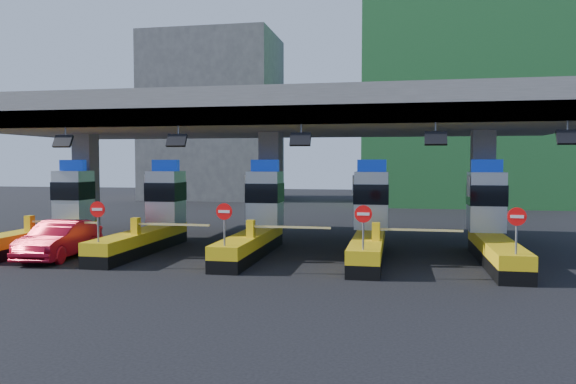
# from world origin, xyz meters

# --- Properties ---
(ground) EXTENTS (120.00, 120.00, 0.00)m
(ground) POSITION_xyz_m (0.00, 0.00, 0.00)
(ground) COLOR black
(ground) RESTS_ON ground
(toll_canopy) EXTENTS (28.00, 12.09, 7.00)m
(toll_canopy) POSITION_xyz_m (0.00, 2.87, 6.13)
(toll_canopy) COLOR slate
(toll_canopy) RESTS_ON ground
(toll_lane_far_left) EXTENTS (4.43, 8.00, 4.16)m
(toll_lane_far_left) POSITION_xyz_m (-10.00, 0.28, 1.40)
(toll_lane_far_left) COLOR black
(toll_lane_far_left) RESTS_ON ground
(toll_lane_left) EXTENTS (4.43, 8.00, 4.16)m
(toll_lane_left) POSITION_xyz_m (-5.00, 0.28, 1.40)
(toll_lane_left) COLOR black
(toll_lane_left) RESTS_ON ground
(toll_lane_center) EXTENTS (4.43, 8.00, 4.16)m
(toll_lane_center) POSITION_xyz_m (0.00, 0.28, 1.40)
(toll_lane_center) COLOR black
(toll_lane_center) RESTS_ON ground
(toll_lane_right) EXTENTS (4.43, 8.00, 4.16)m
(toll_lane_right) POSITION_xyz_m (5.00, 0.28, 1.40)
(toll_lane_right) COLOR black
(toll_lane_right) RESTS_ON ground
(toll_lane_far_right) EXTENTS (4.43, 8.00, 4.16)m
(toll_lane_far_right) POSITION_xyz_m (10.00, 0.28, 1.40)
(toll_lane_far_right) COLOR black
(toll_lane_far_right) RESTS_ON ground
(bg_building_scaffold) EXTENTS (18.00, 12.00, 28.00)m
(bg_building_scaffold) POSITION_xyz_m (12.00, 32.00, 14.00)
(bg_building_scaffold) COLOR #1E5926
(bg_building_scaffold) RESTS_ON ground
(bg_building_concrete) EXTENTS (14.00, 10.00, 18.00)m
(bg_building_concrete) POSITION_xyz_m (-14.00, 36.00, 9.00)
(bg_building_concrete) COLOR #4C4C49
(bg_building_concrete) RESTS_ON ground
(red_car) EXTENTS (2.08, 4.89, 1.57)m
(red_car) POSITION_xyz_m (-7.77, -2.87, 0.78)
(red_car) COLOR red
(red_car) RESTS_ON ground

